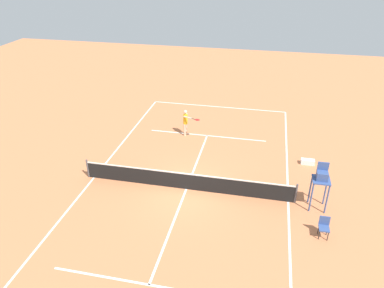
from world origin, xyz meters
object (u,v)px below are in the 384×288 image
object	(u,v)px
courtside_chair_near	(324,226)
player_serving	(186,121)
umpire_chair	(321,179)
equipment_bag	(308,162)
tennis_ball	(204,141)

from	to	relation	value
courtside_chair_near	player_serving	bearing A→B (deg)	-45.81
umpire_chair	equipment_bag	size ratio (longest dim) A/B	3.17
umpire_chair	equipment_bag	bearing A→B (deg)	-88.02
umpire_chair	courtside_chair_near	size ratio (longest dim) A/B	2.54
tennis_ball	player_serving	bearing A→B (deg)	-26.83
player_serving	tennis_ball	world-z (taller)	player_serving
tennis_ball	umpire_chair	world-z (taller)	umpire_chair
player_serving	umpire_chair	size ratio (longest dim) A/B	0.74
courtside_chair_near	tennis_ball	bearing A→B (deg)	-48.64
player_serving	courtside_chair_near	bearing A→B (deg)	62.73
umpire_chair	equipment_bag	distance (m)	4.28
player_serving	courtside_chair_near	distance (m)	11.34
tennis_ball	umpire_chair	size ratio (longest dim) A/B	0.03
player_serving	courtside_chair_near	world-z (taller)	player_serving
player_serving	equipment_bag	xyz separation A→B (m)	(-7.66, 2.11, -0.92)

